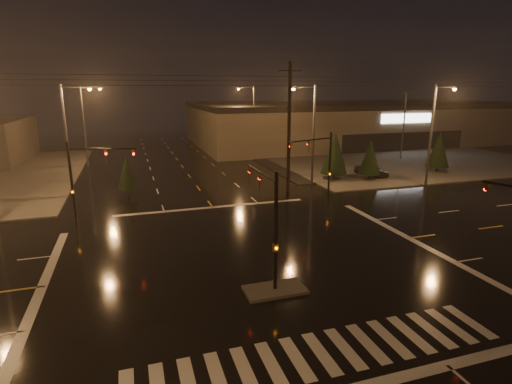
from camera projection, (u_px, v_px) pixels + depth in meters
ground at (251, 259)px, 23.29m from camera, size 140.00×140.00×0.00m
sidewalk_ne at (384, 155)px, 59.78m from camera, size 36.00×36.00×0.12m
median_island at (275, 290)px, 19.58m from camera, size 3.00×1.60×0.15m
crosswalk at (321, 353)px, 14.99m from camera, size 15.00×2.60×0.01m
stop_bar_far at (213, 207)px, 33.43m from camera, size 16.00×0.50×0.01m
parking_lot at (420, 155)px, 59.41m from camera, size 50.00×24.00×0.08m
retail_building at (357, 120)px, 75.04m from camera, size 60.20×28.30×7.20m
signal_mast_median at (269, 213)px, 19.51m from camera, size 0.25×4.59×6.00m
signal_mast_ne at (322, 158)px, 34.48m from camera, size 4.84×1.86×6.00m
signal_mast_nw at (85, 172)px, 28.88m from camera, size 4.84×1.86×6.00m
streetlight_1 at (70, 134)px, 35.13m from camera, size 2.77×0.32×10.00m
streetlight_2 at (86, 120)px, 49.88m from camera, size 2.77×0.32×10.00m
streetlight_3 at (311, 128)px, 39.88m from camera, size 2.77×0.32×10.00m
streetlight_4 at (252, 116)px, 58.32m from camera, size 2.77×0.32×10.00m
streetlight_6 at (434, 130)px, 38.63m from camera, size 0.32×2.77×10.00m
utility_pole_1 at (289, 128)px, 37.01m from camera, size 2.20×0.32×12.00m
conifer_0 at (335, 153)px, 42.92m from camera, size 2.87×2.87×5.19m
conifer_1 at (370, 157)px, 42.78m from camera, size 2.36×2.36×4.39m
conifer_2 at (439, 150)px, 46.77m from camera, size 2.59×2.59×4.75m
conifer_3 at (127, 172)px, 36.61m from camera, size 1.92×1.92×3.70m
car_parked at (371, 170)px, 45.03m from camera, size 2.73×4.39×1.39m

